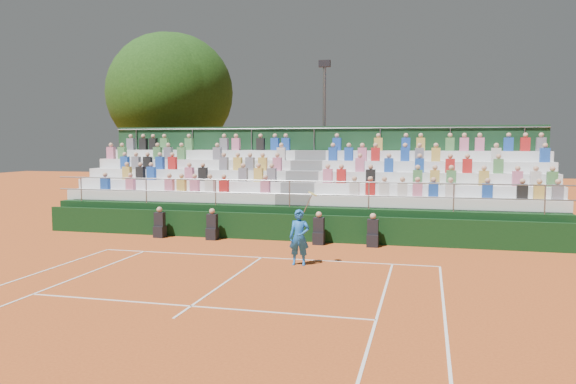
% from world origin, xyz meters
% --- Properties ---
extents(ground, '(90.00, 90.00, 0.00)m').
position_xyz_m(ground, '(0.00, 0.00, 0.00)').
color(ground, '#BE521F').
rests_on(ground, ground).
extents(courtside_wall, '(20.00, 0.15, 1.00)m').
position_xyz_m(courtside_wall, '(0.00, 3.20, 0.50)').
color(courtside_wall, black).
rests_on(courtside_wall, ground).
extents(line_officials, '(8.58, 0.40, 1.19)m').
position_xyz_m(line_officials, '(-0.77, 2.75, 0.48)').
color(line_officials, black).
rests_on(line_officials, ground).
extents(grandstand, '(20.00, 5.20, 4.40)m').
position_xyz_m(grandstand, '(0.01, 6.44, 1.09)').
color(grandstand, black).
rests_on(grandstand, ground).
extents(tennis_player, '(0.85, 0.43, 2.22)m').
position_xyz_m(tennis_player, '(1.41, -0.74, 0.84)').
color(tennis_player, blue).
rests_on(tennis_player, ground).
extents(tree_west, '(6.84, 6.84, 9.90)m').
position_xyz_m(tree_west, '(-9.56, 13.09, 6.46)').
color(tree_west, '#382114').
rests_on(tree_west, ground).
extents(tree_east, '(6.82, 6.82, 9.93)m').
position_xyz_m(tree_east, '(-9.30, 13.44, 6.50)').
color(tree_east, '#382114').
rests_on(tree_east, ground).
extents(floodlight_mast, '(0.60, 0.25, 7.92)m').
position_xyz_m(floodlight_mast, '(-0.23, 12.30, 4.63)').
color(floodlight_mast, gray).
rests_on(floodlight_mast, ground).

